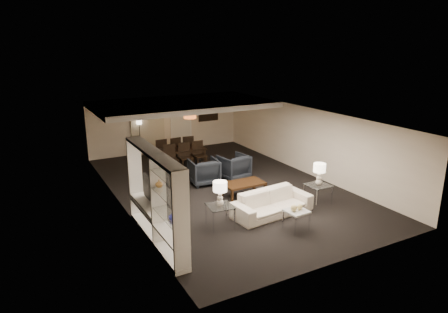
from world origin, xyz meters
name	(u,v)px	position (x,y,z in m)	size (l,w,h in m)	color
floor	(224,187)	(0.00, 0.00, 0.00)	(11.00, 11.00, 0.00)	black
ceiling	(224,115)	(0.00, 0.00, 2.50)	(7.00, 11.00, 0.02)	silver
wall_back	(166,124)	(0.00, 5.50, 1.25)	(7.00, 0.02, 2.50)	beige
wall_front	(343,211)	(0.00, -5.50, 1.25)	(7.00, 0.02, 2.50)	beige
wall_left	(120,167)	(-3.50, 0.00, 1.25)	(0.02, 11.00, 2.50)	beige
wall_right	(306,140)	(3.50, 0.00, 1.25)	(0.02, 11.00, 2.50)	beige
ceiling_soffit	(183,104)	(0.00, 3.50, 2.40)	(7.00, 4.00, 0.20)	silver
curtains	(148,127)	(-0.90, 5.42, 1.20)	(1.50, 0.12, 2.40)	beige
door	(181,127)	(0.70, 5.47, 1.05)	(0.90, 0.05, 2.10)	silver
painting	(208,113)	(2.10, 5.46, 1.55)	(0.95, 0.04, 0.65)	#142D38
media_unit	(155,198)	(-3.31, -2.60, 1.18)	(0.38, 3.40, 2.35)	white
pendant_light	(190,115)	(0.30, 3.50, 1.92)	(0.52, 0.52, 0.24)	#D8591E
sofa	(272,203)	(0.16, -2.63, 0.35)	(2.40, 0.94, 0.70)	beige
coffee_table	(244,189)	(0.16, -1.03, 0.24)	(1.32, 0.77, 0.47)	black
armchair_left	(204,171)	(-0.44, 0.67, 0.45)	(0.95, 0.98, 0.89)	black
armchair_right	(234,167)	(0.76, 0.67, 0.45)	(0.95, 0.98, 0.89)	black
side_table_left	(220,216)	(-1.54, -2.63, 0.31)	(0.66, 0.66, 0.61)	silver
side_table_right	(318,194)	(1.86, -2.63, 0.31)	(0.66, 0.66, 0.61)	white
table_lamp_left	(220,194)	(-1.54, -2.63, 0.95)	(0.37, 0.37, 0.68)	silver
table_lamp_right	(319,174)	(1.86, -2.63, 0.95)	(0.37, 0.37, 0.68)	beige
marble_table	(296,220)	(0.16, -3.73, 0.27)	(0.55, 0.55, 0.55)	silver
gold_gourd_a	(294,208)	(0.06, -3.73, 0.64)	(0.18, 0.18, 0.18)	#DDC275
gold_gourd_b	(300,207)	(0.26, -3.73, 0.62)	(0.15, 0.15, 0.15)	#E1C877
television	(148,192)	(-3.28, -1.91, 1.09)	(0.15, 1.17, 0.68)	black
vase_blue	(172,216)	(-3.31, -3.76, 1.15)	(0.17, 0.17, 0.18)	#242A9F
vase_amber	(159,184)	(-3.31, -2.96, 1.65)	(0.17, 0.17, 0.18)	#BD853F
floor_speaker	(166,193)	(-2.39, -0.76, 0.49)	(0.11, 0.11, 0.97)	black
dining_table	(180,157)	(-0.39, 3.03, 0.36)	(2.03, 1.13, 0.71)	black
chair_nl	(171,159)	(-0.99, 2.38, 0.53)	(0.49, 0.49, 1.06)	black
chair_nm	(186,157)	(-0.39, 2.38, 0.53)	(0.49, 0.49, 1.06)	black
chair_nr	(200,155)	(0.21, 2.38, 0.53)	(0.49, 0.49, 1.06)	black
chair_fl	(160,151)	(-0.99, 3.68, 0.53)	(0.49, 0.49, 1.06)	black
chair_fm	(174,149)	(-0.39, 3.68, 0.53)	(0.49, 0.49, 1.06)	black
chair_fr	(187,148)	(0.21, 3.68, 0.53)	(0.49, 0.49, 1.06)	black
floor_lamp	(140,138)	(-1.34, 5.20, 0.81)	(0.23, 0.23, 1.62)	black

